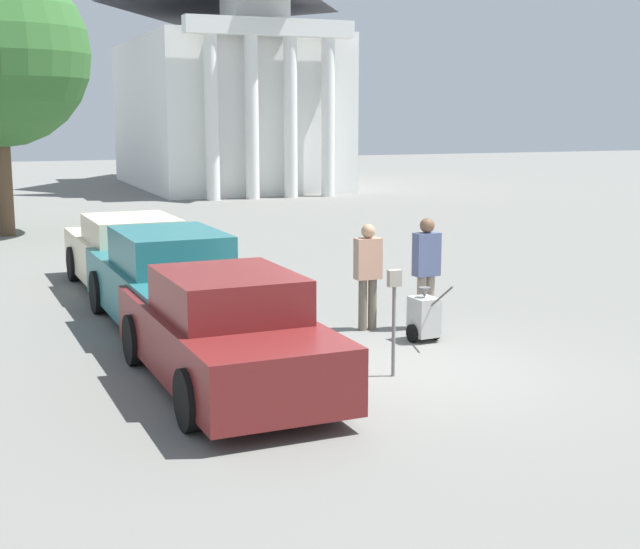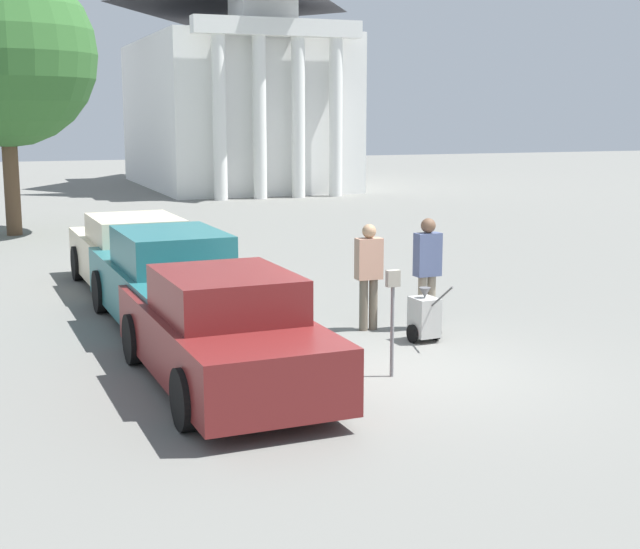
{
  "view_description": "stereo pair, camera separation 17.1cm",
  "coord_description": "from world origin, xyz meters",
  "px_view_note": "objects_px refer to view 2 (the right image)",
  "views": [
    {
      "loc": [
        -5.36,
        -10.46,
        3.45
      ],
      "look_at": [
        -0.5,
        1.66,
        1.1
      ],
      "focal_mm": 50.0,
      "sensor_mm": 36.0,
      "label": 1
    },
    {
      "loc": [
        -5.21,
        -10.53,
        3.45
      ],
      "look_at": [
        -0.5,
        1.66,
        1.1
      ],
      "focal_mm": 50.0,
      "sensor_mm": 36.0,
      "label": 2
    }
  ],
  "objects_px": {
    "parked_car_maroon": "(223,333)",
    "parked_car_teal": "(169,283)",
    "parked_car_cream": "(134,255)",
    "parking_meter": "(393,303)",
    "equipment_cart": "(424,317)",
    "person_worker": "(369,270)",
    "church": "(234,52)",
    "person_supervisor": "(427,266)"
  },
  "relations": [
    {
      "from": "parking_meter",
      "to": "church",
      "type": "relative_size",
      "value": 0.06
    },
    {
      "from": "parking_meter",
      "to": "equipment_cart",
      "type": "height_order",
      "value": "parking_meter"
    },
    {
      "from": "parked_car_maroon",
      "to": "parked_car_cream",
      "type": "xyz_separation_m",
      "value": [
        -0.0,
        6.75,
        0.01
      ]
    },
    {
      "from": "church",
      "to": "parked_car_maroon",
      "type": "bearing_deg",
      "value": -106.06
    },
    {
      "from": "person_supervisor",
      "to": "parked_car_teal",
      "type": "bearing_deg",
      "value": -24.46
    },
    {
      "from": "person_worker",
      "to": "person_supervisor",
      "type": "relative_size",
      "value": 0.95
    },
    {
      "from": "parking_meter",
      "to": "person_worker",
      "type": "height_order",
      "value": "person_worker"
    },
    {
      "from": "parked_car_maroon",
      "to": "person_supervisor",
      "type": "distance_m",
      "value": 4.29
    },
    {
      "from": "parked_car_cream",
      "to": "church",
      "type": "distance_m",
      "value": 26.91
    },
    {
      "from": "parking_meter",
      "to": "person_supervisor",
      "type": "bearing_deg",
      "value": 52.66
    },
    {
      "from": "parking_meter",
      "to": "person_supervisor",
      "type": "distance_m",
      "value": 2.77
    },
    {
      "from": "person_worker",
      "to": "person_supervisor",
      "type": "bearing_deg",
      "value": 162.81
    },
    {
      "from": "parking_meter",
      "to": "person_supervisor",
      "type": "xyz_separation_m",
      "value": [
        1.68,
        2.2,
        0.05
      ]
    },
    {
      "from": "church",
      "to": "person_worker",
      "type": "bearing_deg",
      "value": -101.69
    },
    {
      "from": "parked_car_cream",
      "to": "parking_meter",
      "type": "relative_size",
      "value": 3.59
    },
    {
      "from": "parked_car_teal",
      "to": "church",
      "type": "relative_size",
      "value": 0.22
    },
    {
      "from": "person_worker",
      "to": "church",
      "type": "height_order",
      "value": "church"
    },
    {
      "from": "equipment_cart",
      "to": "parked_car_cream",
      "type": "bearing_deg",
      "value": 118.06
    },
    {
      "from": "equipment_cart",
      "to": "person_worker",
      "type": "bearing_deg",
      "value": 113.26
    },
    {
      "from": "parked_car_cream",
      "to": "parking_meter",
      "type": "height_order",
      "value": "parked_car_cream"
    },
    {
      "from": "parking_meter",
      "to": "person_worker",
      "type": "xyz_separation_m",
      "value": [
        0.78,
        2.5,
        -0.01
      ]
    },
    {
      "from": "parked_car_maroon",
      "to": "parked_car_teal",
      "type": "distance_m",
      "value": 3.35
    },
    {
      "from": "parked_car_teal",
      "to": "equipment_cart",
      "type": "relative_size",
      "value": 5.31
    },
    {
      "from": "parked_car_maroon",
      "to": "parked_car_teal",
      "type": "xyz_separation_m",
      "value": [
        0.0,
        3.34,
        0.05
      ]
    },
    {
      "from": "parking_meter",
      "to": "person_worker",
      "type": "relative_size",
      "value": 0.83
    },
    {
      "from": "parking_meter",
      "to": "equipment_cart",
      "type": "distance_m",
      "value": 2.08
    },
    {
      "from": "parked_car_teal",
      "to": "church",
      "type": "bearing_deg",
      "value": 70.45
    },
    {
      "from": "parked_car_maroon",
      "to": "parked_car_cream",
      "type": "relative_size",
      "value": 0.91
    },
    {
      "from": "parked_car_maroon",
      "to": "person_worker",
      "type": "bearing_deg",
      "value": 33.49
    },
    {
      "from": "parking_meter",
      "to": "person_worker",
      "type": "bearing_deg",
      "value": 72.67
    },
    {
      "from": "parked_car_maroon",
      "to": "parking_meter",
      "type": "distance_m",
      "value": 2.26
    },
    {
      "from": "parked_car_cream",
      "to": "equipment_cart",
      "type": "xyz_separation_m",
      "value": [
        3.48,
        -5.64,
        -0.32
      ]
    },
    {
      "from": "parked_car_teal",
      "to": "church",
      "type": "xyz_separation_m",
      "value": [
        9.05,
        28.11,
        5.64
      ]
    },
    {
      "from": "parked_car_teal",
      "to": "parked_car_cream",
      "type": "bearing_deg",
      "value": 88.31
    },
    {
      "from": "parked_car_teal",
      "to": "parked_car_cream",
      "type": "xyz_separation_m",
      "value": [
        -0.0,
        3.41,
        -0.04
      ]
    },
    {
      "from": "parked_car_cream",
      "to": "parked_car_teal",
      "type": "bearing_deg",
      "value": -91.69
    },
    {
      "from": "parked_car_maroon",
      "to": "person_worker",
      "type": "relative_size",
      "value": 2.73
    },
    {
      "from": "person_worker",
      "to": "person_supervisor",
      "type": "height_order",
      "value": "person_supervisor"
    },
    {
      "from": "parked_car_cream",
      "to": "parked_car_maroon",
      "type": "bearing_deg",
      "value": -91.69
    },
    {
      "from": "parked_car_teal",
      "to": "church",
      "type": "height_order",
      "value": "church"
    },
    {
      "from": "person_supervisor",
      "to": "equipment_cart",
      "type": "distance_m",
      "value": 1.03
    },
    {
      "from": "parked_car_teal",
      "to": "parked_car_maroon",
      "type": "bearing_deg",
      "value": -91.69
    }
  ]
}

